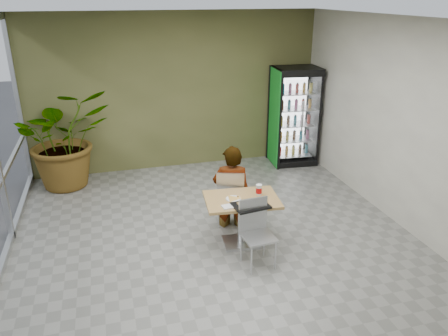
{
  "coord_description": "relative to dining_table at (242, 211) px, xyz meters",
  "views": [
    {
      "loc": [
        -1.42,
        -5.32,
        3.52
      ],
      "look_at": [
        0.25,
        0.67,
        1.0
      ],
      "focal_mm": 35.0,
      "sensor_mm": 36.0,
      "label": 1
    }
  ],
  "objects": [
    {
      "name": "chair_far",
      "position": [
        -0.01,
        0.55,
        0.03
      ],
      "size": [
        0.54,
        0.54,
        0.96
      ],
      "rotation": [
        0.0,
        0.0,
        2.82
      ],
      "color": "#B2B4B7",
      "rests_on": "ground"
    },
    {
      "name": "cafeteria_tray",
      "position": [
        0.04,
        -0.28,
        0.23
      ],
      "size": [
        0.53,
        0.42,
        0.03
      ],
      "primitive_type": "cube",
      "rotation": [
        0.0,
        0.0,
        0.14
      ],
      "color": "black",
      "rests_on": "dining_table"
    },
    {
      "name": "seated_woman",
      "position": [
        0.02,
        0.6,
        -0.02
      ],
      "size": [
        0.7,
        0.56,
        1.64
      ],
      "primitive_type": "imported",
      "rotation": [
        0.0,
        0.0,
        2.82
      ],
      "color": "black",
      "rests_on": "ground"
    },
    {
      "name": "soda_cup",
      "position": [
        0.28,
        0.05,
        0.29
      ],
      "size": [
        0.09,
        0.09,
        0.16
      ],
      "color": "silver",
      "rests_on": "dining_table"
    },
    {
      "name": "potted_plant",
      "position": [
        -2.58,
        2.97,
        0.41
      ],
      "size": [
        2.09,
        1.95,
        1.9
      ],
      "primitive_type": "imported",
      "rotation": [
        0.0,
        0.0,
        0.32
      ],
      "color": "#245B27",
      "rests_on": "ground"
    },
    {
      "name": "pizza_plate",
      "position": [
        -0.12,
        0.01,
        0.23
      ],
      "size": [
        0.31,
        0.25,
        0.03
      ],
      "color": "silver",
      "rests_on": "dining_table"
    },
    {
      "name": "napkin_stack",
      "position": [
        -0.28,
        -0.22,
        0.22
      ],
      "size": [
        0.15,
        0.15,
        0.02
      ],
      "primitive_type": "cube",
      "rotation": [
        0.0,
        0.0,
        0.12
      ],
      "color": "silver",
      "rests_on": "dining_table"
    },
    {
      "name": "room_envelope",
      "position": [
        -0.35,
        -0.07,
        1.06
      ],
      "size": [
        6.0,
        7.0,
        3.2
      ],
      "primitive_type": null,
      "color": "silver",
      "rests_on": "ground"
    },
    {
      "name": "ground",
      "position": [
        -0.35,
        -0.07,
        -0.54
      ],
      "size": [
        7.0,
        7.0,
        0.0
      ],
      "primitive_type": "plane",
      "color": "gray",
      "rests_on": "ground"
    },
    {
      "name": "dining_table",
      "position": [
        0.0,
        0.0,
        0.0
      ],
      "size": [
        1.12,
        0.84,
        0.75
      ],
      "rotation": [
        0.0,
        0.0,
        -0.1
      ],
      "color": "#AC8049",
      "rests_on": "ground"
    },
    {
      "name": "beverage_fridge",
      "position": [
        2.12,
        2.95,
        0.5
      ],
      "size": [
        1.01,
        0.8,
        2.08
      ],
      "rotation": [
        0.0,
        0.0,
        -0.08
      ],
      "color": "black",
      "rests_on": "ground"
    },
    {
      "name": "chair_near",
      "position": [
        0.04,
        -0.5,
        0.01
      ],
      "size": [
        0.45,
        0.45,
        0.94
      ],
      "rotation": [
        0.0,
        0.0,
        0.09
      ],
      "color": "#B2B4B7",
      "rests_on": "ground"
    }
  ]
}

